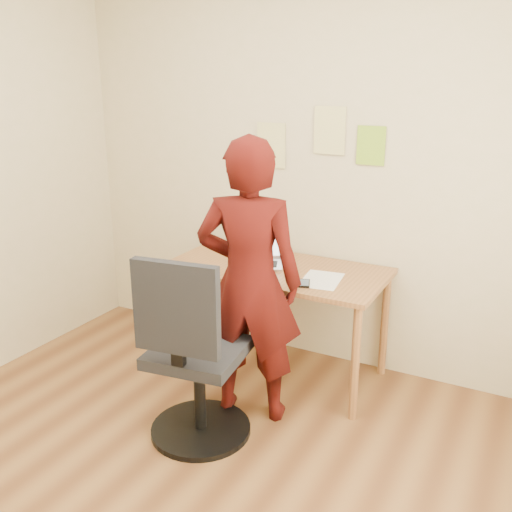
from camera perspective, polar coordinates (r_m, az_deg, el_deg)
The scene contains 10 objects.
room at distance 2.34m, azimuth -11.58°, elevation 3.18°, with size 3.58×3.58×2.78m.
desk at distance 3.69m, azimuth 2.02°, elevation -2.42°, with size 1.40×0.70×0.74m.
laptop at distance 3.73m, azimuth 0.27°, elevation 0.03°, with size 0.41×0.39×0.23m.
paper_sheet at distance 3.46m, azimuth 6.54°, elevation -2.38°, with size 0.22×0.32×0.00m, color white.
phone at distance 3.39m, azimuth 4.82°, elevation -2.73°, with size 0.11×0.15×0.01m.
wall_note_left at distance 3.92m, azimuth 1.51°, elevation 11.00°, with size 0.21×0.00×0.30m, color #E1D786.
wall_note_mid at distance 3.74m, azimuth 7.36°, elevation 12.34°, with size 0.21×0.00×0.30m, color #E1D786.
wall_note_right at distance 3.66m, azimuth 11.41°, elevation 10.77°, with size 0.18×0.00×0.24m, color #8EC22B.
office_chair at distance 3.09m, azimuth -6.33°, elevation -10.69°, with size 0.56×0.56×1.08m.
person at distance 3.18m, azimuth -0.68°, elevation -2.66°, with size 0.60×0.39×1.64m, color #3E0B08.
Camera 1 is at (1.46, -1.74, 1.92)m, focal length 40.00 mm.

